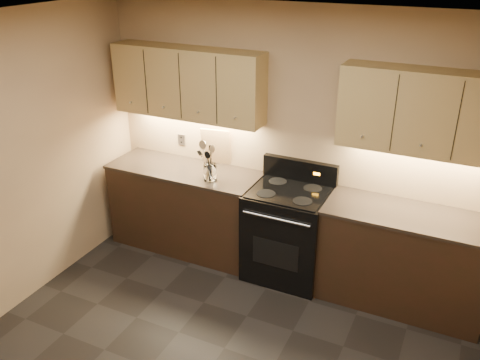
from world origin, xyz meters
name	(u,v)px	position (x,y,z in m)	size (l,w,h in m)	color
ceiling	(181,35)	(0.00, 0.00, 2.60)	(4.00, 4.00, 0.00)	silver
wall_back	(295,142)	(0.00, 2.00, 1.30)	(4.00, 0.04, 2.60)	tan
counter_left	(186,208)	(-1.10, 1.70, 0.47)	(1.62, 0.62, 0.93)	black
counter_right	(403,259)	(1.18, 1.70, 0.47)	(1.46, 0.62, 0.93)	black
stove	(288,232)	(0.08, 1.68, 0.48)	(0.76, 0.68, 1.14)	black
upper_cab_left	(188,83)	(-1.10, 1.85, 1.80)	(1.60, 0.30, 0.70)	#A58852
upper_cab_right	(428,113)	(1.18, 1.85, 1.80)	(1.44, 0.30, 0.70)	#A58852
outlet_plate	(181,140)	(-1.30, 1.99, 1.12)	(0.09, 0.01, 0.12)	#B2B5BA
utensil_crock	(210,173)	(-0.72, 1.58, 1.01)	(0.17, 0.17, 0.16)	white
cutting_board	(216,147)	(-0.85, 1.96, 1.13)	(0.32, 0.02, 0.40)	tan
wooden_spoon	(207,163)	(-0.75, 1.57, 1.11)	(0.06, 0.06, 0.34)	tan
black_spoon	(210,162)	(-0.74, 1.61, 1.10)	(0.06, 0.06, 0.32)	black
black_turner	(210,163)	(-0.71, 1.56, 1.12)	(0.08, 0.08, 0.35)	black
steel_spatula	(213,163)	(-0.69, 1.59, 1.11)	(0.08, 0.08, 0.33)	silver
steel_skimmer	(211,162)	(-0.69, 1.55, 1.13)	(0.09, 0.09, 0.38)	silver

